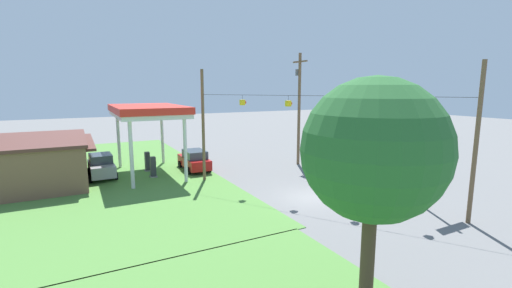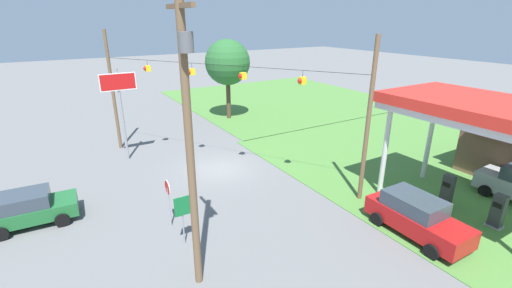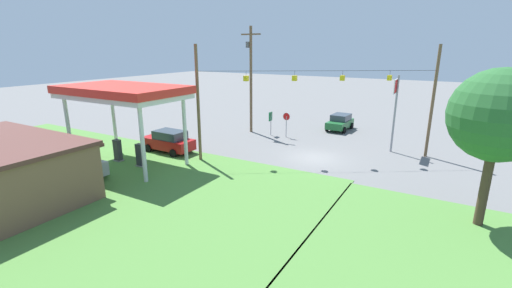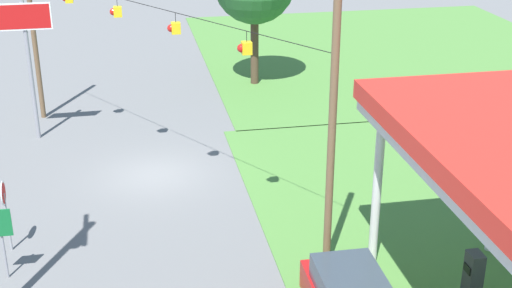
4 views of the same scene
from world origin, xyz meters
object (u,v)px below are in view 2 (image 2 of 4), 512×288
Objects in this scene: stop_sign_roadside at (168,193)px; route_sign at (182,211)px; car_at_pumps_front at (416,216)px; tree_west_verge at (227,63)px; fuel_pump_far at (497,212)px; stop_sign_overhead at (120,95)px; gas_station_canopy at (492,114)px; fuel_pump_near at (447,191)px; car_on_crossroad at (29,208)px; utility_pole_main at (189,136)px.

route_sign is (1.71, 0.10, -0.10)m from stop_sign_roadside.
tree_west_verge is at bearing 176.74° from car_at_pumps_front.
fuel_pump_far is 24.78m from tree_west_verge.
tree_west_verge reaches higher than stop_sign_overhead.
fuel_pump_far is at bearing 64.09° from route_sign.
gas_station_canopy is at bearing -117.30° from stop_sign_roadside.
gas_station_canopy is at bearing 68.59° from route_sign.
fuel_pump_near is 0.27× the size of stop_sign_overhead.
stop_sign_roadside is 19.89m from tree_west_verge.
route_sign reaches higher than fuel_pump_near.
car_at_pumps_front reaches higher than fuel_pump_far.
gas_station_canopy is 4.78m from fuel_pump_near.
route_sign is at bearing -39.68° from car_on_crossroad.
stop_sign_overhead reaches higher than car_on_crossroad.
utility_pole_main is (14.18, -0.26, 1.29)m from stop_sign_overhead.
fuel_pump_far is 0.37× the size of car_at_pumps_front.
fuel_pump_far is at bearing 73.89° from utility_pole_main.
gas_station_canopy is 3.74× the size of stop_sign_roadside.
fuel_pump_far is at bearing 36.65° from stop_sign_overhead.
utility_pole_main is (4.26, -0.24, 4.18)m from stop_sign_roadside.
fuel_pump_far is at bearing -121.35° from stop_sign_roadside.
gas_station_canopy is 1.44× the size of stop_sign_overhead.
tree_west_verge reaches higher than gas_station_canopy.
utility_pole_main is at bearing -7.52° from route_sign.
fuel_pump_near is 0.43× the size of car_on_crossroad.
stop_sign_roadside is 1.04× the size of route_sign.
stop_sign_roadside is 10.33m from stop_sign_overhead.
car_on_crossroad is 0.38× the size of utility_pole_main.
car_on_crossroad is at bearing -118.99° from gas_station_canopy.
route_sign is at bearing -106.62° from fuel_pump_near.
utility_pole_main is (8.01, 5.59, 5.11)m from car_on_crossroad.
car_at_pumps_front is at bearing 30.38° from stop_sign_overhead.
stop_sign_roadside is (3.74, 5.83, 0.93)m from car_on_crossroad.
gas_station_canopy reaches higher than car_at_pumps_front.
utility_pole_main is (-2.72, -13.77, 0.53)m from gas_station_canopy.
gas_station_canopy is at bearing 38.64° from stop_sign_overhead.
car_at_pumps_front is 0.72× the size of stop_sign_overhead.
car_on_crossroad is 9.32m from stop_sign_overhead.
car_at_pumps_front is 0.60× the size of tree_west_verge.
fuel_pump_far is at bearing 67.04° from car_at_pumps_front.
route_sign reaches higher than car_on_crossroad.
utility_pole_main reaches higher than fuel_pump_near.
stop_sign_overhead is (-16.46, -9.65, 3.73)m from car_at_pumps_front.
route_sign is (-6.53, -13.43, 0.87)m from fuel_pump_far.
stop_sign_overhead is 0.83× the size of tree_west_verge.
fuel_pump_far is 22.96m from stop_sign_overhead.
utility_pole_main reaches higher than fuel_pump_far.
car_on_crossroad is (-10.72, -19.36, -4.57)m from gas_station_canopy.
stop_sign_roadside reaches higher than fuel_pump_far.
car_at_pumps_front is at bearing -113.67° from fuel_pump_far.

